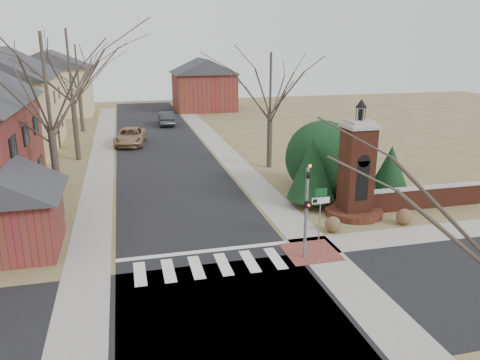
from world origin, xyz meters
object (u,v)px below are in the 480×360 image
object	(u,v)px
brick_gate_monument	(356,178)
sign_post	(320,204)
pickup_truck	(130,136)
distant_car	(166,118)
traffic_signal_pole	(307,204)

from	to	relation	value
brick_gate_monument	sign_post	bearing A→B (deg)	-138.58
brick_gate_monument	pickup_truck	bearing A→B (deg)	118.10
brick_gate_monument	distant_car	world-z (taller)	brick_gate_monument
sign_post	brick_gate_monument	distance (m)	4.55
brick_gate_monument	distant_car	distance (m)	32.50
distant_car	traffic_signal_pole	bearing A→B (deg)	95.62
pickup_truck	brick_gate_monument	bearing A→B (deg)	-53.65
traffic_signal_pole	sign_post	world-z (taller)	traffic_signal_pole
sign_post	pickup_truck	distance (m)	26.26
traffic_signal_pole	distant_car	distance (m)	36.18
brick_gate_monument	distant_car	xyz separation A→B (m)	(-7.40, 31.62, -1.38)
brick_gate_monument	distant_car	bearing A→B (deg)	103.17
pickup_truck	distant_car	distance (m)	10.63
traffic_signal_pole	pickup_truck	distance (m)	27.28
sign_post	distant_car	distance (m)	34.87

